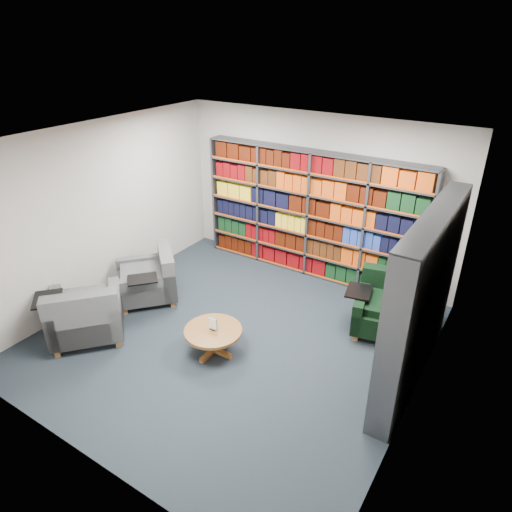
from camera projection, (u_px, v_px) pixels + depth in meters
The scene contains 7 objects.
room_shell at pixel (231, 250), 5.95m from camera, with size 5.02×5.02×2.82m.
bookshelf_back at pixel (310, 215), 7.85m from camera, with size 4.00×0.28×2.20m.
bookshelf_right at pixel (422, 300), 5.42m from camera, with size 0.28×2.50×2.20m.
chair_teal_left at pixel (152, 280), 7.39m from camera, with size 1.27×1.27×0.82m.
chair_green_right at pixel (389, 308), 6.64m from camera, with size 1.18×1.09×0.84m.
chair_teal_front at pixel (86, 317), 6.39m from camera, with size 1.37×1.37×0.89m.
coffee_table at pixel (213, 334), 6.15m from camera, with size 0.78×0.78×0.55m.
Camera 1 is at (3.15, -4.34, 4.01)m, focal length 32.00 mm.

